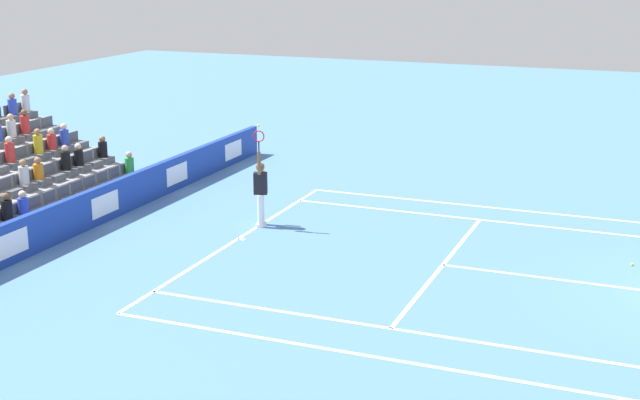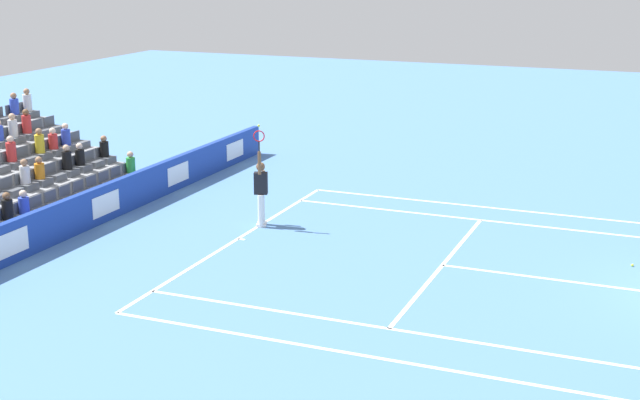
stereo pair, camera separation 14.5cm
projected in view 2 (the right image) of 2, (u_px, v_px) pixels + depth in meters
name	position (u px, v px, depth m)	size (l,w,h in m)	color
line_baseline	(238.00, 239.00, 23.76)	(10.97, 0.10, 0.01)	white
line_service	(443.00, 265.00, 21.75)	(8.23, 0.10, 0.01)	white
line_centre_service	(580.00, 283.00, 20.58)	(0.10, 6.40, 0.01)	white
line_singles_sideline_left	(411.00, 332.00, 17.91)	(0.10, 11.89, 0.01)	white
line_singles_sideline_right	(497.00, 222.00, 25.26)	(0.10, 11.89, 0.01)	white
line_doubles_sideline_left	(389.00, 360.00, 16.69)	(0.10, 11.89, 0.01)	white
line_doubles_sideline_right	(506.00, 209.00, 26.49)	(0.10, 11.89, 0.01)	white
line_centre_mark	(241.00, 239.00, 23.72)	(0.10, 0.20, 0.01)	white
sponsor_barrier	(103.00, 204.00, 25.16)	(19.29, 0.22, 1.03)	#193899
tennis_player	(261.00, 191.00, 24.65)	(0.54, 0.43, 2.85)	white
loose_tennis_ball	(632.00, 265.00, 21.66)	(0.07, 0.07, 0.07)	#D1E533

